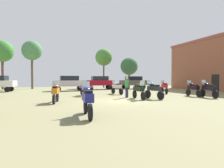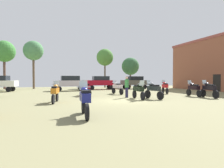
{
  "view_description": "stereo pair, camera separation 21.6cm",
  "coord_description": "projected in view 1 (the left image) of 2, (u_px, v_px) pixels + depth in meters",
  "views": [
    {
      "loc": [
        -4.92,
        -12.59,
        1.63
      ],
      "look_at": [
        0.25,
        3.36,
        1.16
      ],
      "focal_mm": 29.93,
      "sensor_mm": 36.0,
      "label": 1
    },
    {
      "loc": [
        -4.72,
        -12.66,
        1.63
      ],
      "look_at": [
        0.25,
        3.36,
        1.16
      ],
      "focal_mm": 29.93,
      "sensor_mm": 36.0,
      "label": 2
    }
  ],
  "objects": [
    {
      "name": "motorcycle_3",
      "position": [
        154.0,
        90.0,
        14.9
      ],
      "size": [
        0.71,
        2.13,
        1.5
      ],
      "rotation": [
        0.0,
        0.0,
        0.2
      ],
      "color": "black",
      "rests_on": "ground"
    },
    {
      "name": "tree_5",
      "position": [
        2.0,
        51.0,
        28.63
      ],
      "size": [
        3.3,
        3.3,
        7.52
      ],
      "color": "brown",
      "rests_on": "ground"
    },
    {
      "name": "ground_plane",
      "position": [
        123.0,
        101.0,
        13.53
      ],
      "size": [
        44.0,
        52.0,
        0.02
      ],
      "color": "#7F7B54"
    },
    {
      "name": "car_4",
      "position": [
        69.0,
        82.0,
        24.99
      ],
      "size": [
        4.36,
        1.94,
        2.0
      ],
      "rotation": [
        0.0,
        0.0,
        1.6
      ],
      "color": "black",
      "rests_on": "ground"
    },
    {
      "name": "motorcycle_7",
      "position": [
        193.0,
        88.0,
        17.18
      ],
      "size": [
        0.62,
        2.11,
        1.46
      ],
      "rotation": [
        0.0,
        0.0,
        -0.07
      ],
      "color": "black",
      "rests_on": "ground"
    },
    {
      "name": "motorcycle_11",
      "position": [
        139.0,
        90.0,
        14.73
      ],
      "size": [
        0.62,
        2.23,
        1.47
      ],
      "rotation": [
        0.0,
        0.0,
        3.12
      ],
      "color": "black",
      "rests_on": "ground"
    },
    {
      "name": "motorcycle_6",
      "position": [
        56.0,
        92.0,
        12.52
      ],
      "size": [
        0.68,
        2.09,
        1.46
      ],
      "rotation": [
        0.0,
        0.0,
        -0.17
      ],
      "color": "black",
      "rests_on": "ground"
    },
    {
      "name": "motorcycle_13",
      "position": [
        208.0,
        89.0,
        15.95
      ],
      "size": [
        0.65,
        2.26,
        1.51
      ],
      "rotation": [
        0.0,
        0.0,
        -0.14
      ],
      "color": "black",
      "rests_on": "ground"
    },
    {
      "name": "motorcycle_5",
      "position": [
        87.0,
        99.0,
        7.92
      ],
      "size": [
        0.62,
        2.21,
        1.49
      ],
      "rotation": [
        0.0,
        0.0,
        -0.06
      ],
      "color": "black",
      "rests_on": "ground"
    },
    {
      "name": "car_3",
      "position": [
        100.0,
        82.0,
        28.31
      ],
      "size": [
        4.32,
        1.84,
        2.0
      ],
      "rotation": [
        0.0,
        0.0,
        1.56
      ],
      "color": "black",
      "rests_on": "ground"
    },
    {
      "name": "motorcycle_4",
      "position": [
        85.0,
        88.0,
        17.47
      ],
      "size": [
        0.8,
        2.11,
        1.5
      ],
      "rotation": [
        0.0,
        0.0,
        0.28
      ],
      "color": "black",
      "rests_on": "ground"
    },
    {
      "name": "tree_4",
      "position": [
        104.0,
        58.0,
        33.72
      ],
      "size": [
        3.04,
        3.04,
        7.02
      ],
      "color": "brown",
      "rests_on": "ground"
    },
    {
      "name": "motorcycle_12",
      "position": [
        117.0,
        87.0,
        19.52
      ],
      "size": [
        0.73,
        2.2,
        1.47
      ],
      "rotation": [
        0.0,
        0.0,
        0.21
      ],
      "color": "black",
      "rests_on": "ground"
    },
    {
      "name": "motorcycle_2",
      "position": [
        164.0,
        87.0,
        20.34
      ],
      "size": [
        0.79,
        2.05,
        1.49
      ],
      "rotation": [
        0.0,
        0.0,
        -0.29
      ],
      "color": "black",
      "rests_on": "ground"
    },
    {
      "name": "car_1",
      "position": [
        134.0,
        82.0,
        30.24
      ],
      "size": [
        4.4,
        2.05,
        2.0
      ],
      "rotation": [
        0.0,
        0.0,
        1.63
      ],
      "color": "black",
      "rests_on": "ground"
    },
    {
      "name": "tree_3",
      "position": [
        32.0,
        51.0,
        29.48
      ],
      "size": [
        3.08,
        3.08,
        7.63
      ],
      "color": "brown",
      "rests_on": "ground"
    },
    {
      "name": "person_1",
      "position": [
        127.0,
        85.0,
        15.91
      ],
      "size": [
        0.43,
        0.43,
        1.79
      ],
      "rotation": [
        0.0,
        0.0,
        1.89
      ],
      "color": "#282549",
      "rests_on": "ground"
    },
    {
      "name": "tree_2",
      "position": [
        129.0,
        66.0,
        35.0
      ],
      "size": [
        3.25,
        3.25,
        5.58
      ],
      "color": "brown",
      "rests_on": "ground"
    }
  ]
}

